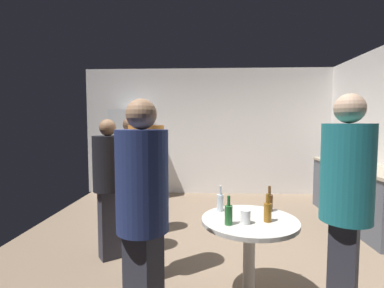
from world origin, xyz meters
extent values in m
cube|color=#7A6651|center=(0.00, 0.00, -0.05)|extent=(5.20, 5.20, 0.10)
cube|color=silver|center=(0.00, 2.63, 1.35)|extent=(5.32, 0.06, 2.70)
cube|color=silver|center=(-1.60, 2.20, 0.90)|extent=(0.70, 0.65, 1.80)
cube|color=#262628|center=(-1.39, 1.86, 0.99)|extent=(0.03, 0.03, 0.60)
cube|color=#4C515B|center=(2.28, 0.84, 0.43)|extent=(0.60, 2.07, 0.86)
cube|color=tan|center=(2.28, 0.84, 0.88)|extent=(0.64, 2.11, 0.04)
cylinder|color=#B2B2B7|center=(2.23, 1.17, 0.97)|extent=(0.17, 0.17, 0.14)
sphere|color=black|center=(2.23, 1.17, 1.06)|extent=(0.04, 0.04, 0.04)
cone|color=#B2B2B7|center=(2.35, 1.17, 0.98)|extent=(0.09, 0.04, 0.06)
cylinder|color=#3F141E|center=(2.32, 1.63, 1.01)|extent=(0.08, 0.08, 0.22)
cylinder|color=#3F141E|center=(2.32, 1.63, 1.17)|extent=(0.03, 0.03, 0.09)
cylinder|color=#8C5919|center=(2.23, 0.57, 0.98)|extent=(0.06, 0.06, 0.15)
cylinder|color=#8C5919|center=(2.23, 0.57, 1.09)|extent=(0.02, 0.02, 0.08)
cylinder|color=beige|center=(0.30, -1.16, 0.35)|extent=(0.10, 0.10, 0.70)
cylinder|color=beige|center=(0.30, -1.16, 0.72)|extent=(0.80, 0.80, 0.03)
cylinder|color=#8C5919|center=(0.43, -1.22, 0.81)|extent=(0.06, 0.06, 0.15)
cylinder|color=#8C5919|center=(0.43, -1.22, 0.93)|extent=(0.02, 0.02, 0.08)
cylinder|color=#593314|center=(0.51, -0.94, 0.81)|extent=(0.06, 0.06, 0.15)
cylinder|color=#593314|center=(0.51, -0.94, 0.93)|extent=(0.02, 0.02, 0.08)
cylinder|color=#26662D|center=(0.11, -1.30, 0.81)|extent=(0.06, 0.06, 0.15)
cylinder|color=#26662D|center=(0.11, -1.30, 0.93)|extent=(0.02, 0.02, 0.08)
cylinder|color=silver|center=(0.07, -0.95, 0.81)|extent=(0.06, 0.06, 0.15)
cylinder|color=silver|center=(0.07, -0.95, 0.93)|extent=(0.02, 0.02, 0.08)
cylinder|color=white|center=(0.25, -1.27, 0.79)|extent=(0.08, 0.08, 0.11)
cylinder|color=navy|center=(-0.48, -1.68, 1.16)|extent=(0.47, 0.47, 0.66)
sphere|color=tan|center=(-0.48, -1.68, 1.59)|extent=(0.20, 0.20, 0.20)
cube|color=#2D2D38|center=(-1.15, -0.40, 0.39)|extent=(0.28, 0.27, 0.78)
cylinder|color=black|center=(-1.15, -0.40, 1.08)|extent=(0.48, 0.48, 0.61)
sphere|color=#8C6647|center=(-1.15, -0.40, 1.48)|extent=(0.18, 0.18, 0.18)
cube|color=#2D2D38|center=(-0.63, -0.81, 0.42)|extent=(0.27, 0.28, 0.84)
cylinder|color=orange|center=(-0.63, -0.81, 1.18)|extent=(0.48, 0.48, 0.67)
sphere|color=#8C6647|center=(-0.63, -0.81, 1.61)|extent=(0.20, 0.20, 0.20)
cube|color=#2D2D38|center=(-1.07, 0.23, 0.40)|extent=(0.28, 0.27, 0.79)
cylinder|color=gray|center=(-1.07, 0.23, 1.11)|extent=(0.48, 0.48, 0.63)
sphere|color=brown|center=(-1.07, 0.23, 1.51)|extent=(0.19, 0.19, 0.19)
cube|color=#2D2D38|center=(0.90, -1.50, 0.43)|extent=(0.26, 0.28, 0.85)
cylinder|color=#1E727A|center=(0.90, -1.50, 1.19)|extent=(0.47, 0.47, 0.67)
sphere|color=#D8AD8C|center=(0.90, -1.50, 1.63)|extent=(0.20, 0.20, 0.20)
camera|label=1|loc=(-0.08, -3.44, 1.53)|focal=26.15mm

